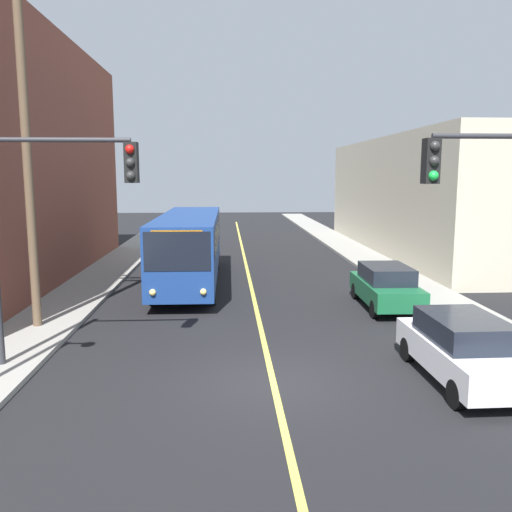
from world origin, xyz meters
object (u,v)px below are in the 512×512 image
object	(u,v)px
city_bus	(190,245)
parked_car_white	(463,348)
parked_car_green	(386,286)
traffic_signal_left_corner	(53,203)
utility_pole_near	(25,123)

from	to	relation	value
city_bus	parked_car_white	distance (m)	14.47
parked_car_green	traffic_signal_left_corner	world-z (taller)	traffic_signal_left_corner
parked_car_white	parked_car_green	world-z (taller)	same
parked_car_green	traffic_signal_left_corner	distance (m)	12.37
utility_pole_near	traffic_signal_left_corner	size ratio (longest dim) A/B	1.96
city_bus	parked_car_white	world-z (taller)	city_bus
parked_car_green	utility_pole_near	distance (m)	13.66
utility_pole_near	parked_car_white	bearing A→B (deg)	-23.03
parked_car_white	traffic_signal_left_corner	bearing A→B (deg)	171.78
traffic_signal_left_corner	parked_car_white	bearing A→B (deg)	-8.22
parked_car_white	utility_pole_near	xyz separation A→B (m)	(-11.88, 5.05, 5.73)
parked_car_green	utility_pole_near	bearing A→B (deg)	-169.53
city_bus	parked_car_green	distance (m)	9.30
parked_car_white	utility_pole_near	distance (m)	14.12
parked_car_green	utility_pole_near	xyz separation A→B (m)	(-12.19, -2.25, 5.73)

